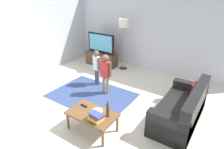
% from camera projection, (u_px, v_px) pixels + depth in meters
% --- Properties ---
extents(ground, '(7.80, 7.80, 0.00)m').
position_uv_depth(ground, '(99.00, 106.00, 4.87)').
color(ground, beige).
extents(wall_back, '(6.00, 0.12, 2.70)m').
position_uv_depth(wall_back, '(152.00, 31.00, 6.57)').
color(wall_back, silver).
rests_on(wall_back, ground).
extents(wall_left, '(0.12, 6.00, 2.70)m').
position_uv_depth(wall_left, '(18.00, 37.00, 5.83)').
color(wall_left, silver).
rests_on(wall_left, ground).
extents(area_rug, '(2.20, 1.60, 0.01)m').
position_uv_depth(area_rug, '(92.00, 95.00, 5.35)').
color(area_rug, '#33477A').
rests_on(area_rug, ground).
extents(tv_stand, '(1.20, 0.44, 0.50)m').
position_uv_depth(tv_stand, '(102.00, 59.00, 7.32)').
color(tv_stand, '#4C3828').
rests_on(tv_stand, ground).
extents(tv, '(1.10, 0.28, 0.71)m').
position_uv_depth(tv, '(101.00, 43.00, 7.05)').
color(tv, black).
rests_on(tv, tv_stand).
extents(couch, '(0.80, 1.80, 0.86)m').
position_uv_depth(couch, '(183.00, 110.00, 4.22)').
color(couch, black).
rests_on(couch, ground).
extents(floor_lamp, '(0.36, 0.36, 1.78)m').
position_uv_depth(floor_lamp, '(124.00, 26.00, 6.45)').
color(floor_lamp, '#262626').
rests_on(floor_lamp, ground).
extents(child_near_tv, '(0.34, 0.20, 1.07)m').
position_uv_depth(child_near_tv, '(97.00, 64.00, 5.71)').
color(child_near_tv, '#4C4C59').
rests_on(child_near_tv, ground).
extents(child_center, '(0.38, 0.18, 1.13)m').
position_uv_depth(child_center, '(105.00, 71.00, 5.20)').
color(child_center, gray).
rests_on(child_center, ground).
extents(coffee_table, '(1.00, 0.60, 0.42)m').
position_uv_depth(coffee_table, '(92.00, 115.00, 3.92)').
color(coffee_table, brown).
rests_on(coffee_table, ground).
extents(book_stack, '(0.28, 0.25, 0.15)m').
position_uv_depth(book_stack, '(96.00, 117.00, 3.67)').
color(book_stack, white).
rests_on(book_stack, coffee_table).
extents(bottle, '(0.06, 0.06, 0.34)m').
position_uv_depth(bottle, '(108.00, 110.00, 3.75)').
color(bottle, '#4C3319').
rests_on(bottle, coffee_table).
extents(tv_remote, '(0.17, 0.07, 0.02)m').
position_uv_depth(tv_remote, '(84.00, 106.00, 4.13)').
color(tv_remote, black).
rests_on(tv_remote, coffee_table).
extents(plate, '(0.22, 0.22, 0.02)m').
position_uv_depth(plate, '(98.00, 111.00, 3.96)').
color(plate, white).
rests_on(plate, coffee_table).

